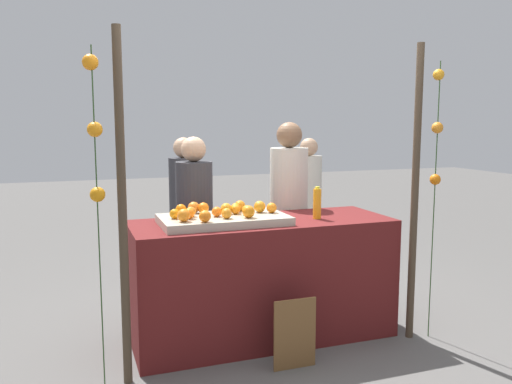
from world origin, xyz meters
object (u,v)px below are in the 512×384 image
object	(u,v)px
chalkboard_sign	(294,334)
vendor_left	(195,235)
juice_bottle	(317,203)
vendor_right	(289,223)
orange_1	(184,215)
orange_0	(203,208)
stall_counter	(262,279)

from	to	relation	value
chalkboard_sign	vendor_left	distance (m)	1.33
juice_bottle	vendor_right	size ratio (longest dim) A/B	0.15
orange_1	vendor_left	xyz separation A→B (m)	(0.25, 0.75, -0.31)
juice_bottle	vendor_left	world-z (taller)	vendor_left
chalkboard_sign	orange_0	bearing A→B (deg)	122.75
orange_1	vendor_right	xyz separation A→B (m)	(1.09, 0.70, -0.25)
vendor_left	juice_bottle	bearing A→B (deg)	-38.97
stall_counter	orange_1	distance (m)	0.88
orange_1	juice_bottle	size ratio (longest dim) A/B	0.36
orange_0	chalkboard_sign	world-z (taller)	orange_0
orange_0	juice_bottle	size ratio (longest dim) A/B	0.33
stall_counter	orange_1	xyz separation A→B (m)	(-0.65, -0.16, 0.57)
stall_counter	vendor_left	bearing A→B (deg)	124.14
orange_1	chalkboard_sign	bearing A→B (deg)	-32.57
orange_0	vendor_left	distance (m)	0.56
orange_1	orange_0	bearing A→B (deg)	53.15
juice_bottle	chalkboard_sign	world-z (taller)	juice_bottle
orange_0	orange_1	bearing A→B (deg)	-126.85
stall_counter	vendor_right	xyz separation A→B (m)	(0.45, 0.54, 0.32)
stall_counter	juice_bottle	world-z (taller)	juice_bottle
orange_1	stall_counter	bearing A→B (deg)	14.15
orange_0	juice_bottle	world-z (taller)	juice_bottle
chalkboard_sign	vendor_right	size ratio (longest dim) A/B	0.30
juice_bottle	vendor_right	xyz separation A→B (m)	(0.03, 0.62, -0.27)
vendor_left	orange_1	bearing A→B (deg)	-108.31
orange_0	vendor_left	world-z (taller)	vendor_left
stall_counter	vendor_left	xyz separation A→B (m)	(-0.40, 0.59, 0.26)
vendor_left	stall_counter	bearing A→B (deg)	-55.86
juice_bottle	vendor_left	bearing A→B (deg)	141.03
chalkboard_sign	orange_1	bearing A→B (deg)	147.43
chalkboard_sign	vendor_right	bearing A→B (deg)	68.88
stall_counter	vendor_left	distance (m)	0.75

